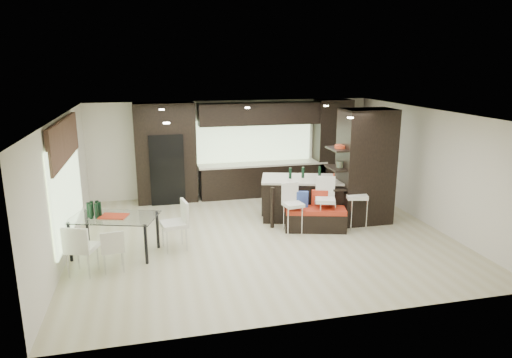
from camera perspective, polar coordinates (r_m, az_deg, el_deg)
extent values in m
plane|color=#BFB792|center=(10.16, 0.78, -7.11)|extent=(8.00, 8.00, 0.00)
cube|color=silver|center=(13.10, -2.91, 3.89)|extent=(8.00, 0.02, 2.70)
cube|color=silver|center=(9.63, -22.97, -1.04)|extent=(0.02, 7.00, 2.70)
cube|color=silver|center=(11.38, 20.75, 1.39)|extent=(0.02, 7.00, 2.70)
cube|color=white|center=(9.52, 0.84, 8.21)|extent=(8.00, 7.00, 0.02)
cube|color=#B2D199|center=(9.81, -22.56, -0.73)|extent=(0.04, 3.20, 1.90)
cube|color=#B2D199|center=(13.15, -0.31, 4.83)|extent=(3.40, 0.04, 1.20)
cube|color=brown|center=(9.63, -22.89, 4.46)|extent=(0.08, 3.00, 0.80)
cube|color=white|center=(9.76, 0.48, 8.24)|extent=(4.00, 3.00, 0.02)
cube|color=black|center=(12.88, -0.46, 3.73)|extent=(6.80, 0.68, 2.70)
cube|color=black|center=(12.61, -11.10, 1.37)|extent=(0.90, 0.68, 1.90)
cube|color=black|center=(11.01, 13.53, 1.52)|extent=(1.20, 0.80, 2.70)
cube|color=black|center=(11.21, 7.02, -2.41)|extent=(2.64, 1.69, 1.02)
cube|color=white|center=(10.25, 4.65, -4.28)|extent=(0.45, 0.45, 0.90)
cube|color=white|center=(10.47, 8.60, -3.77)|extent=(0.55, 0.55, 0.98)
cube|color=white|center=(10.74, 12.37, -3.30)|extent=(0.56, 0.56, 1.05)
cube|color=black|center=(10.50, 7.44, -5.00)|extent=(1.46, 0.87, 0.53)
cube|color=white|center=(9.50, -17.18, -6.77)|extent=(1.85, 1.38, 0.79)
cube|color=white|center=(8.82, -17.47, -8.61)|extent=(0.45, 0.45, 0.75)
cube|color=white|center=(8.82, -20.88, -8.43)|extent=(0.60, 0.60, 0.88)
cube|color=white|center=(9.45, -10.19, -6.00)|extent=(0.58, 0.58, 0.93)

